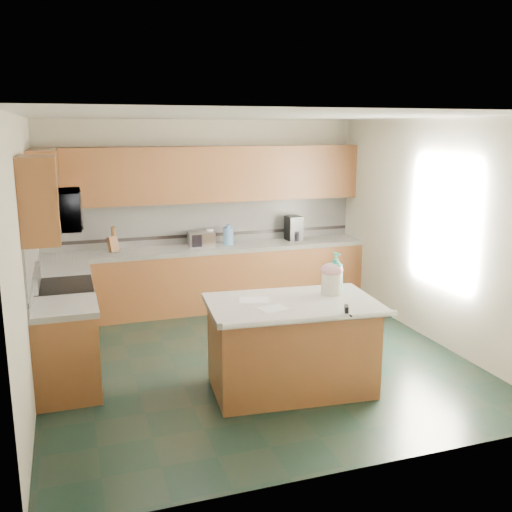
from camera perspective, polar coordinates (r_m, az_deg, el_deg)
name	(u,v)px	position (r m, az deg, el deg)	size (l,w,h in m)	color
floor	(253,359)	(6.60, -0.27, -10.25)	(4.60, 4.60, 0.00)	black
ceiling	(253,116)	(6.09, -0.30, 13.87)	(4.60, 4.60, 0.00)	white
wall_back	(204,214)	(8.41, -5.25, 4.23)	(4.60, 0.04, 2.70)	#F0E8CC
wall_front	(355,303)	(4.13, 9.87, -4.67)	(4.60, 0.04, 2.70)	#F0E8CC
wall_left	(25,258)	(5.92, -22.13, -0.18)	(0.04, 4.60, 2.70)	#F0E8CC
wall_right	(434,231)	(7.26, 17.39, 2.39)	(0.04, 4.60, 2.70)	#F0E8CC
back_base_cab	(210,280)	(8.29, -4.62, -2.38)	(4.60, 0.60, 0.86)	#3E2511
back_countertop	(210,249)	(8.18, -4.67, 0.74)	(4.60, 0.64, 0.06)	white
back_upper_cab	(206,174)	(8.17, -5.03, 8.15)	(4.60, 0.33, 0.78)	#3E2511
back_backsplash	(204,222)	(8.40, -5.19, 3.42)	(4.60, 0.02, 0.63)	silver
back_accent_band	(205,235)	(8.42, -5.15, 2.11)	(4.60, 0.01, 0.05)	black
left_base_cab_rear	(65,307)	(7.39, -18.52, -4.88)	(0.60, 0.82, 0.86)	#3E2511
left_counter_rear	(63,271)	(7.27, -18.77, -1.41)	(0.64, 0.82, 0.06)	white
left_base_cab_front	(67,352)	(5.94, -18.40, -9.14)	(0.60, 0.72, 0.86)	#3E2511
left_counter_front	(63,308)	(5.79, -18.72, -4.90)	(0.64, 0.72, 0.06)	white
left_backsplash	(32,257)	(6.48, -21.50, -0.13)	(0.02, 2.30, 0.63)	silver
left_accent_band	(34,275)	(6.52, -21.31, -1.80)	(0.01, 2.30, 0.05)	black
left_upper_cab_rear	(44,183)	(7.24, -20.43, 6.86)	(0.33, 1.09, 0.78)	#3E2511
left_upper_cab_front	(39,199)	(5.58, -20.86, 5.36)	(0.33, 0.72, 0.78)	#3E2511
range_body	(66,327)	(6.63, -18.47, -6.77)	(0.60, 0.76, 0.88)	#B7B7BC
range_oven_door	(94,328)	(6.65, -15.93, -6.92)	(0.02, 0.68, 0.55)	black
range_cooktop	(63,287)	(6.50, -18.75, -2.93)	(0.62, 0.78, 0.04)	black
range_handle	(94,295)	(6.53, -15.87, -3.75)	(0.02, 0.02, 0.66)	#B7B7BC
range_backguard	(36,278)	(6.48, -21.12, -2.06)	(0.06, 0.76, 0.18)	#B7B7BC
microwave	(57,210)	(6.34, -19.28, 4.35)	(0.73, 0.50, 0.41)	#B7B7BC
island_base	(291,348)	(5.76, 3.55, -9.19)	(1.55, 0.88, 0.86)	#3E2511
island_top	(292,304)	(5.60, 3.62, -4.81)	(1.65, 0.98, 0.06)	white
island_bullnose	(313,320)	(5.17, 5.67, -6.34)	(0.06, 0.06, 1.65)	white
treat_jar	(331,283)	(5.85, 7.55, -2.73)	(0.21, 0.21, 0.22)	beige
treat_jar_lid	(332,270)	(5.81, 7.59, -1.37)	(0.23, 0.23, 0.14)	#D3939B
treat_jar_knob	(332,265)	(5.80, 7.61, -0.91)	(0.03, 0.03, 0.07)	tan
treat_jar_knob_end_l	(329,265)	(5.79, 7.27, -0.93)	(0.04, 0.04, 0.04)	tan
treat_jar_knob_end_r	(335,265)	(5.82, 7.94, -0.88)	(0.04, 0.04, 0.04)	tan
soap_bottle_island	(335,273)	(5.84, 7.95, -1.71)	(0.16, 0.17, 0.43)	#32B8A0
paper_sheet_a	(273,308)	(5.36, 1.75, -5.26)	(0.26, 0.20, 0.00)	white
paper_sheet_b	(254,300)	(5.62, -0.18, -4.41)	(0.30, 0.22, 0.00)	white
clamp_body	(346,311)	(5.32, 9.02, -5.44)	(0.03, 0.11, 0.10)	black
clamp_handle	(350,315)	(5.28, 9.34, -5.85)	(0.02, 0.02, 0.08)	black
knife_block	(113,245)	(8.00, -14.12, 1.11)	(0.12, 0.10, 0.21)	#472814
utensil_crock	(114,247)	(8.04, -13.99, 0.92)	(0.11, 0.11, 0.14)	black
utensil_bundle	(114,234)	(8.01, -14.06, 2.13)	(0.07, 0.07, 0.21)	#472814
toaster_oven	(201,239)	(8.18, -5.48, 1.69)	(0.37, 0.25, 0.21)	#B7B7BC
toaster_oven_door	(203,241)	(8.07, -5.29, 1.55)	(0.33, 0.01, 0.17)	black
paper_towel	(210,237)	(8.26, -4.64, 1.90)	(0.11, 0.11, 0.24)	white
paper_towel_base	(210,245)	(8.28, -4.63, 1.14)	(0.16, 0.16, 0.01)	#B7B7BC
water_jug	(229,236)	(8.29, -2.76, 2.02)	(0.15, 0.15, 0.25)	#5F8CC2
water_jug_neck	(228,226)	(8.26, -2.77, 3.01)	(0.07, 0.07, 0.04)	#5F8CC2
coffee_maker	(294,228)	(8.63, 3.79, 2.79)	(0.21, 0.24, 0.36)	black
coffee_carafe	(295,236)	(8.60, 3.91, 2.03)	(0.15, 0.15, 0.15)	black
soap_bottle_back	(297,232)	(8.63, 4.16, 2.41)	(0.11, 0.12, 0.25)	white
soap_back_cap	(298,223)	(8.60, 4.18, 3.32)	(0.02, 0.02, 0.03)	red
window_light_proxy	(443,222)	(7.06, 18.21, 3.29)	(0.02, 1.40, 1.10)	white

